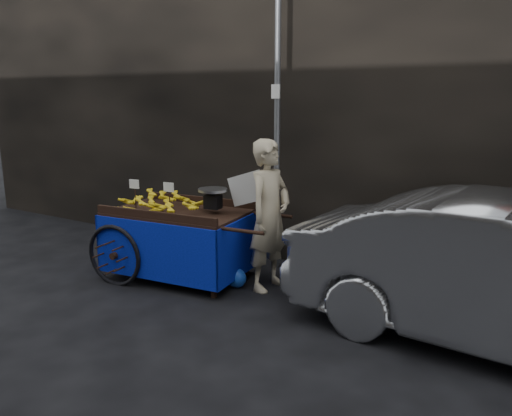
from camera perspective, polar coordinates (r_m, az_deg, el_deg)
The scene contains 6 objects.
ground at distance 6.22m, azimuth -6.09°, elevation -9.50°, with size 80.00×80.00×0.00m, color black.
building_wall at distance 7.82m, azimuth 7.83°, elevation 13.71°, with size 13.50×2.00×5.00m.
street_pole at distance 6.70m, azimuth 2.43°, elevation 9.80°, with size 0.12×0.10×4.00m.
banana_cart at distance 6.56m, azimuth -9.24°, elevation -1.03°, with size 2.50×1.37×1.31m.
vendor at distance 6.04m, azimuth 1.53°, elevation -0.85°, with size 0.83×0.72×1.85m.
plastic_bag at distance 6.29m, azimuth -2.30°, elevation -7.98°, with size 0.28×0.22×0.25m, color #1745B3.
Camera 1 is at (3.53, -4.56, 2.33)m, focal length 35.00 mm.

